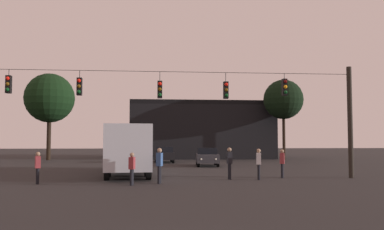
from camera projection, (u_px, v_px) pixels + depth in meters
The scene contains 14 objects.
ground_plane at pixel (155, 169), 31.12m from camera, with size 168.00×168.00×0.00m, color black.
overhead_signal_span at pixel (155, 109), 22.69m from camera, with size 22.44×0.44×6.38m.
city_bus at pixel (128, 145), 26.45m from camera, with size 3.22×11.14×3.00m.
car_near_right at pixel (207, 156), 34.82m from camera, with size 2.11×4.44×1.52m.
car_far_left at pixel (164, 154), 40.40m from camera, with size 1.87×4.36×1.52m.
pedestrian_crossing_left at pixel (159, 163), 20.40m from camera, with size 0.34×0.42×1.75m.
pedestrian_crossing_center at pixel (38, 166), 20.25m from camera, with size 0.35×0.42×1.57m.
pedestrian_crossing_right at pixel (259, 162), 22.44m from camera, with size 0.31×0.40×1.68m.
pedestrian_near_bus at pixel (282, 162), 23.54m from camera, with size 0.36×0.42×1.63m.
pedestrian_trailing at pixel (132, 167), 19.63m from camera, with size 0.31×0.40×1.55m.
pedestrian_far_side at pixel (229, 161), 22.67m from camera, with size 0.27×0.38×1.74m.
corner_building at pixel (199, 131), 53.03m from camera, with size 16.95×12.44×6.79m.
tree_left_silhouette at pixel (50, 98), 45.62m from camera, with size 5.43×5.43×9.55m.
tree_behind_building at pixel (283, 100), 46.05m from camera, with size 4.41×4.41×8.92m.
Camera 1 is at (-0.07, -6.93, 2.11)m, focal length 38.70 mm.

